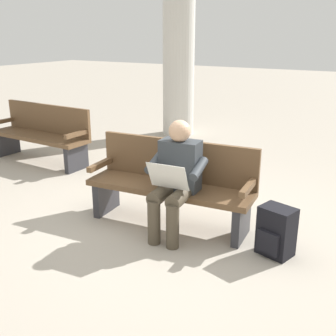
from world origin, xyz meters
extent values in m
plane|color=#A89E8E|center=(0.00, 0.00, 0.00)|extent=(40.00, 40.00, 0.00)
cube|color=brown|center=(0.00, 0.00, 0.42)|extent=(1.84, 0.64, 0.06)
cube|color=brown|center=(0.02, -0.21, 0.68)|extent=(1.80, 0.21, 0.45)
cube|color=brown|center=(-0.85, -0.08, 0.57)|extent=(0.10, 0.48, 0.06)
cube|color=brown|center=(0.85, 0.08, 0.57)|extent=(0.10, 0.48, 0.06)
cube|color=#2D2D33|center=(-0.80, -0.07, 0.20)|extent=(0.12, 0.44, 0.39)
cube|color=#2D2D33|center=(0.80, 0.07, 0.20)|extent=(0.12, 0.44, 0.39)
cube|color=#33383D|center=(-0.15, 0.04, 0.71)|extent=(0.42, 0.26, 0.52)
sphere|color=tan|center=(-0.15, 0.06, 1.07)|extent=(0.22, 0.22, 0.22)
cylinder|color=#4C4233|center=(-0.27, 0.24, 0.47)|extent=(0.19, 0.43, 0.15)
cylinder|color=#4C4233|center=(-0.07, 0.25, 0.47)|extent=(0.19, 0.43, 0.15)
cylinder|color=#4C4233|center=(-0.29, 0.42, 0.23)|extent=(0.13, 0.13, 0.45)
cylinder|color=#4C4233|center=(-0.09, 0.44, 0.23)|extent=(0.13, 0.13, 0.45)
cylinder|color=#33383D|center=(-0.40, 0.11, 0.74)|extent=(0.12, 0.32, 0.18)
cylinder|color=#33383D|center=(0.08, 0.16, 0.74)|extent=(0.12, 0.32, 0.18)
cube|color=silver|center=(-0.18, 0.33, 0.68)|extent=(0.41, 0.17, 0.27)
cube|color=black|center=(-1.18, 0.04, 0.24)|extent=(0.36, 0.30, 0.47)
cube|color=black|center=(-1.15, 0.17, 0.17)|extent=(0.22, 0.10, 0.21)
cube|color=brown|center=(2.93, -0.91, 0.42)|extent=(1.82, 0.54, 0.06)
cube|color=brown|center=(2.92, -1.13, 0.68)|extent=(1.80, 0.11, 0.45)
cube|color=brown|center=(2.08, -0.88, 0.57)|extent=(0.08, 0.48, 0.06)
cube|color=brown|center=(3.78, -0.94, 0.57)|extent=(0.08, 0.48, 0.06)
cube|color=#2D2D33|center=(2.13, -0.89, 0.20)|extent=(0.10, 0.43, 0.39)
cube|color=#2D2D33|center=(3.73, -0.94, 0.20)|extent=(0.10, 0.43, 0.39)
cylinder|color=beige|center=(1.98, -3.74, 1.64)|extent=(0.62, 0.62, 3.27)
camera|label=1|loc=(-2.07, 3.54, 2.00)|focal=44.29mm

